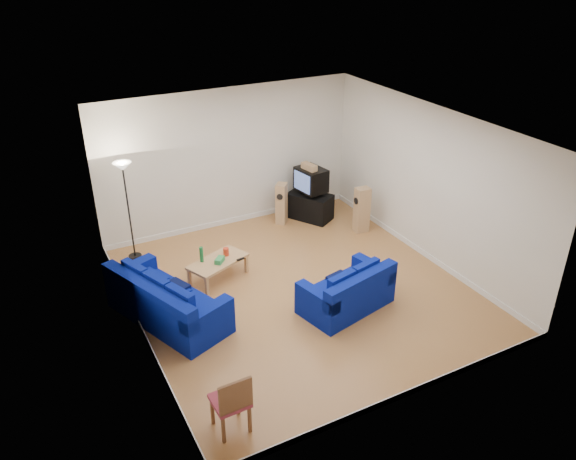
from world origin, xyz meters
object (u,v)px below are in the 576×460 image
sofa_three_seat (165,304)px  tv_stand (310,206)px  coffee_table (218,263)px  sofa_loveseat (348,294)px  television (311,180)px

sofa_three_seat → tv_stand: bearing=97.8°
sofa_three_seat → coffee_table: bearing=101.2°
sofa_three_seat → sofa_loveseat: size_ratio=1.38×
coffee_table → sofa_three_seat: bearing=-147.4°
coffee_table → television: size_ratio=1.68×
tv_stand → television: (0.02, 0.01, 0.68)m
sofa_three_seat → tv_stand: size_ratio=2.47×
sofa_three_seat → coffee_table: sofa_three_seat is taller
coffee_table → tv_stand: (2.95, 1.55, -0.06)m
sofa_loveseat → television: television is taller
coffee_table → tv_stand: tv_stand is taller
television → tv_stand: bearing=-68.1°
tv_stand → television: television is taller
coffee_table → tv_stand: size_ratio=1.28×
sofa_loveseat → tv_stand: 3.77m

